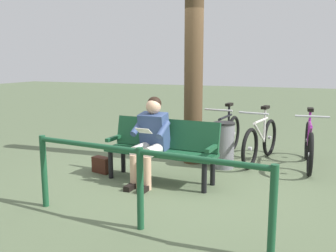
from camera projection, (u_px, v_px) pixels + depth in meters
ground_plane at (183, 180)px, 5.37m from camera, size 40.00×40.00×0.00m
bench at (163, 145)px, 5.30m from camera, size 1.63×0.59×0.87m
person_reading at (151, 136)px, 5.17m from camera, size 0.51×0.78×1.20m
handbag at (102, 165)px, 5.72m from camera, size 0.33×0.21×0.24m
tree_trunk at (194, 58)px, 6.03m from camera, size 0.30×0.30×3.47m
litter_bin at (224, 145)px, 5.93m from camera, size 0.34×0.34×0.74m
bicycle_purple at (309, 145)px, 5.98m from camera, size 0.48×1.68×0.94m
bicycle_orange at (261, 141)px, 6.29m from camera, size 0.50×1.66×0.94m
bicycle_silver at (225, 136)px, 6.68m from camera, size 0.48×1.68×0.94m
railing_fence at (140, 174)px, 3.72m from camera, size 2.67×0.34×0.85m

